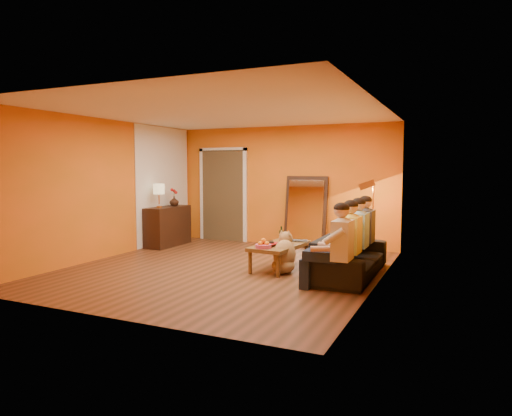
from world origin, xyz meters
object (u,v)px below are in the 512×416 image
at_px(floor_lamp, 373,221).
at_px(laptop, 297,241).
at_px(person_mid_left, 351,242).
at_px(wine_bottle, 281,236).
at_px(sofa, 349,256).
at_px(person_far_right, 366,232).
at_px(tumbler, 289,241).
at_px(table_lamp, 159,196).
at_px(person_mid_right, 359,237).
at_px(vase, 174,201).
at_px(coffee_table, 279,257).
at_px(person_far_left, 342,248).
at_px(mirror_frame, 306,212).
at_px(dog, 285,252).
at_px(sideboard, 168,226).

bearing_deg(floor_lamp, laptop, -141.07).
xyz_separation_m(person_mid_left, wine_bottle, (-1.24, 0.36, -0.03)).
xyz_separation_m(sofa, person_far_right, (0.13, 0.65, 0.30)).
xyz_separation_m(wine_bottle, tumbler, (0.07, 0.17, -0.11)).
xyz_separation_m(table_lamp, person_mid_right, (4.37, -0.73, -0.49)).
distance_m(sofa, person_mid_left, 0.56).
height_order(floor_lamp, vase, floor_lamp).
xyz_separation_m(coffee_table, person_far_right, (1.29, 0.69, 0.40)).
xyz_separation_m(coffee_table, person_far_left, (1.29, -0.96, 0.40)).
bearing_deg(coffee_table, floor_lamp, 54.41).
relative_size(mirror_frame, floor_lamp, 1.06).
height_order(coffee_table, person_far_right, person_far_right).
distance_m(sofa, tumbler, 1.06).
xyz_separation_m(mirror_frame, tumbler, (0.41, -2.13, -0.29)).
relative_size(mirror_frame, person_far_left, 1.25).
xyz_separation_m(sofa, laptop, (-0.98, 0.31, 0.12)).
height_order(floor_lamp, dog, floor_lamp).
distance_m(person_mid_right, tumbler, 1.18).
bearing_deg(dog, sofa, 12.47).
xyz_separation_m(table_lamp, tumbler, (3.20, -0.75, -0.64)).
bearing_deg(wine_bottle, mirror_frame, 98.34).
distance_m(person_far_left, person_mid_right, 1.10).
xyz_separation_m(person_mid_left, laptop, (-1.11, 0.76, -0.18)).
distance_m(sofa, coffee_table, 1.17).
height_order(sideboard, sofa, sideboard).
bearing_deg(person_far_left, coffee_table, 143.54).
height_order(coffee_table, person_mid_left, person_mid_left).
bearing_deg(sofa, person_mid_left, -163.89).
bearing_deg(person_mid_left, coffee_table, 162.60).
relative_size(person_far_right, tumbler, 12.03).
bearing_deg(laptop, sofa, -27.66).
height_order(sofa, vase, vase).
height_order(table_lamp, floor_lamp, floor_lamp).
bearing_deg(person_far_right, sofa, -101.31).
relative_size(laptop, vase, 1.68).
height_order(sideboard, laptop, sideboard).
xyz_separation_m(table_lamp, vase, (0.00, 0.55, -0.15)).
height_order(floor_lamp, person_far_left, floor_lamp).
distance_m(coffee_table, floor_lamp, 2.01).
xyz_separation_m(person_far_left, person_mid_left, (0.00, 0.55, 0.00)).
bearing_deg(dog, sideboard, 155.66).
relative_size(wine_bottle, laptop, 0.87).
bearing_deg(person_far_right, person_mid_left, -90.00).
xyz_separation_m(mirror_frame, floor_lamp, (1.55, -0.77, -0.04)).
bearing_deg(wine_bottle, coffee_table, 135.00).
height_order(person_far_left, tumbler, person_far_left).
height_order(mirror_frame, tumbler, mirror_frame).
height_order(sideboard, tumbler, sideboard).
bearing_deg(sideboard, coffee_table, -20.83).
height_order(person_far_left, wine_bottle, person_far_left).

